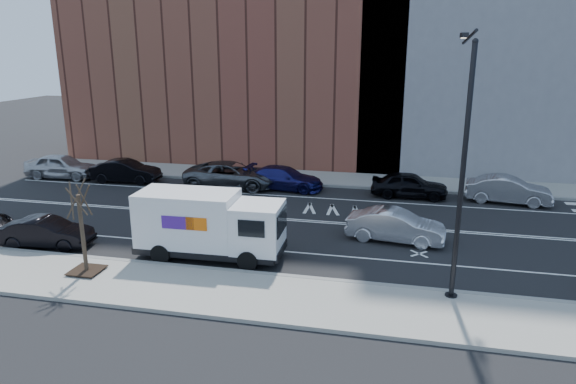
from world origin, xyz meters
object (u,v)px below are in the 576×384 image
at_px(fedex_van, 209,224).
at_px(driving_sedan, 396,226).
at_px(far_parked_a, 62,166).
at_px(far_parked_b, 126,171).

relative_size(fedex_van, driving_sedan, 1.41).
distance_m(fedex_van, far_parked_a, 18.59).
distance_m(fedex_van, driving_sedan, 8.66).
bearing_deg(driving_sedan, far_parked_a, 79.79).
xyz_separation_m(far_parked_b, driving_sedan, (17.86, -7.21, -0.01)).
height_order(fedex_van, far_parked_b, fedex_van).
bearing_deg(fedex_van, far_parked_b, 131.37).
bearing_deg(far_parked_b, driving_sedan, -115.42).
height_order(far_parked_a, far_parked_b, far_parked_a).
bearing_deg(far_parked_b, far_parked_a, 85.77).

